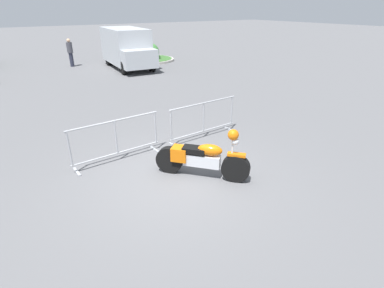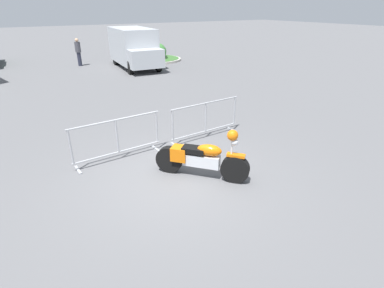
# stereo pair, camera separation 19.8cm
# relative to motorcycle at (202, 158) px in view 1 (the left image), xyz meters

# --- Properties ---
(ground_plane) EXTENTS (120.00, 120.00, 0.00)m
(ground_plane) POSITION_rel_motorcycle_xyz_m (-0.57, 0.26, -0.46)
(ground_plane) COLOR #5B5B5E
(motorcycle) EXTENTS (1.55, 1.73, 1.21)m
(motorcycle) POSITION_rel_motorcycle_xyz_m (0.00, 0.00, 0.00)
(motorcycle) COLOR black
(motorcycle) RESTS_ON ground
(crowd_barrier_near) EXTENTS (2.30, 0.55, 1.07)m
(crowd_barrier_near) POSITION_rel_motorcycle_xyz_m (-1.31, 1.78, 0.09)
(crowd_barrier_near) COLOR #9EA0A5
(crowd_barrier_near) RESTS_ON ground
(crowd_barrier_far) EXTENTS (2.30, 0.55, 1.07)m
(crowd_barrier_far) POSITION_rel_motorcycle_xyz_m (1.31, 1.78, 0.09)
(crowd_barrier_far) COLOR #9EA0A5
(crowd_barrier_far) RESTS_ON ground
(delivery_van) EXTENTS (2.35, 5.14, 2.31)m
(delivery_van) POSITION_rel_motorcycle_xyz_m (3.68, 13.21, 0.78)
(delivery_van) COLOR #B2B7BC
(delivery_van) RESTS_ON ground
(pedestrian) EXTENTS (0.44, 0.44, 1.69)m
(pedestrian) POSITION_rel_motorcycle_xyz_m (0.87, 15.57, 0.46)
(pedestrian) COLOR #262838
(pedestrian) RESTS_ON ground
(planter_island) EXTENTS (3.61, 3.61, 1.19)m
(planter_island) POSITION_rel_motorcycle_xyz_m (5.87, 14.88, -0.08)
(planter_island) COLOR #ADA89E
(planter_island) RESTS_ON ground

